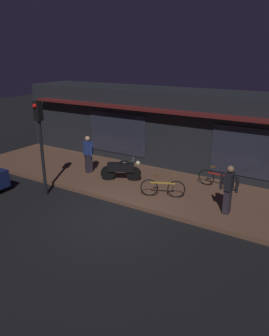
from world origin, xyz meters
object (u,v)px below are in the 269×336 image
bicycle_parked (218,179)px  bicycle_extra (163,188)px  motorcycle (122,169)px  traffic_light_pole (40,132)px  person_photographer (88,154)px  person_bystander (228,189)px

bicycle_parked → bicycle_extra: (-1.46, -1.96, 0.00)m
motorcycle → traffic_light_pole: (-1.86, -2.51, 1.83)m
bicycle_extra → traffic_light_pole: bearing=-154.7°
motorcycle → traffic_light_pole: size_ratio=0.43×
person_photographer → traffic_light_pole: 2.92m
motorcycle → bicycle_parked: (3.68, 1.38, -0.14)m
traffic_light_pole → person_bystander: bearing=16.0°
bicycle_parked → traffic_light_pole: (-5.55, -3.89, 1.97)m
motorcycle → person_photographer: 1.83m
bicycle_parked → bicycle_extra: same height
bicycle_extra → traffic_light_pole: 4.93m
person_bystander → traffic_light_pole: size_ratio=0.46×
bicycle_extra → person_photographer: bearing=171.4°
bicycle_parked → traffic_light_pole: traffic_light_pole is taller
motorcycle → person_photographer: size_ratio=0.93×
motorcycle → person_bystander: 4.70m
person_photographer → bicycle_extra: bearing=-8.6°
person_photographer → bicycle_parked: bearing=13.9°
bicycle_parked → traffic_light_pole: bearing=-145.0°
bicycle_parked → person_photographer: person_photographer is taller
bicycle_parked → person_bystander: 2.29m
bicycle_parked → person_photographer: bearing=-166.1°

